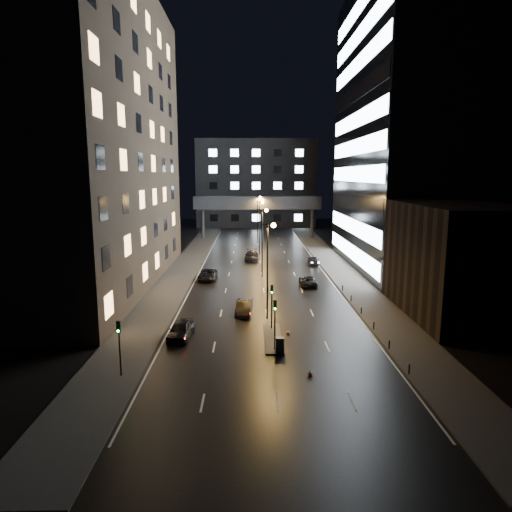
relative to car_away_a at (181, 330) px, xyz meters
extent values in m
plane|color=black|center=(8.24, 37.72, -0.82)|extent=(160.00, 160.00, 0.00)
cube|color=#383533|center=(-4.26, 32.72, -0.74)|extent=(5.00, 110.00, 0.15)
cube|color=#383533|center=(20.74, 32.72, -0.74)|extent=(5.00, 110.00, 0.15)
cube|color=#2D2319|center=(-14.26, 21.72, 19.18)|extent=(15.00, 48.00, 40.00)
cube|color=black|center=(28.24, 6.72, 5.18)|extent=(10.00, 18.00, 12.00)
cube|color=black|center=(33.24, 33.72, 21.68)|extent=(20.00, 36.00, 45.00)
cube|color=#333335|center=(8.24, 95.72, 11.68)|extent=(34.00, 14.00, 25.00)
cube|color=#333335|center=(8.24, 67.72, 7.68)|extent=(30.00, 3.00, 3.00)
cylinder|color=#333335|center=(-4.76, 67.72, 2.68)|extent=(0.80, 0.80, 7.00)
cylinder|color=#333335|center=(21.24, 67.72, 2.68)|extent=(0.80, 0.80, 7.00)
cube|color=#383533|center=(8.54, -0.28, -0.74)|extent=(1.60, 8.00, 0.15)
cylinder|color=black|center=(8.54, 2.22, 1.08)|extent=(0.12, 0.12, 3.50)
cube|color=black|center=(8.54, 2.22, 3.28)|extent=(0.28, 0.22, 0.90)
sphere|color=#0CFF33|center=(8.54, 2.08, 3.00)|extent=(0.18, 0.18, 0.18)
cylinder|color=black|center=(8.54, -3.28, 1.08)|extent=(0.12, 0.12, 3.50)
cube|color=black|center=(8.54, -3.28, 3.28)|extent=(0.28, 0.22, 0.90)
sphere|color=#0CFF33|center=(8.54, -3.42, 3.00)|extent=(0.18, 0.18, 0.18)
cylinder|color=black|center=(-3.26, -8.28, 0.93)|extent=(0.12, 0.12, 3.50)
cube|color=black|center=(-3.26, -8.28, 3.13)|extent=(0.28, 0.22, 0.90)
sphere|color=#0CFF33|center=(-3.26, -8.42, 2.85)|extent=(0.18, 0.18, 0.18)
cylinder|color=black|center=(18.44, -8.28, -0.37)|extent=(0.12, 0.12, 0.90)
cylinder|color=black|center=(18.44, -3.28, -0.37)|extent=(0.12, 0.12, 0.90)
cylinder|color=black|center=(18.44, 1.72, -0.37)|extent=(0.12, 0.12, 0.90)
cylinder|color=black|center=(18.44, 6.72, -0.37)|extent=(0.12, 0.12, 0.90)
cylinder|color=black|center=(18.44, 11.72, -0.37)|extent=(0.12, 0.12, 0.90)
cylinder|color=black|center=(18.44, 16.72, -0.37)|extent=(0.12, 0.12, 0.90)
cylinder|color=black|center=(8.24, 5.72, 4.18)|extent=(0.18, 0.18, 10.00)
cylinder|color=black|center=(8.24, 5.72, 9.18)|extent=(1.20, 0.12, 0.12)
sphere|color=#FF9E38|center=(8.84, 5.72, 9.08)|extent=(0.50, 0.50, 0.50)
cylinder|color=black|center=(8.24, 25.72, 4.18)|extent=(0.18, 0.18, 10.00)
cylinder|color=black|center=(8.24, 25.72, 9.18)|extent=(1.20, 0.12, 0.12)
sphere|color=#FF9E38|center=(8.84, 25.72, 9.08)|extent=(0.50, 0.50, 0.50)
cylinder|color=black|center=(8.24, 45.72, 4.18)|extent=(0.18, 0.18, 10.00)
cylinder|color=black|center=(8.24, 45.72, 9.18)|extent=(1.20, 0.12, 0.12)
sphere|color=#FF9E38|center=(8.84, 45.72, 9.08)|extent=(0.50, 0.50, 0.50)
cylinder|color=black|center=(8.24, 65.72, 4.18)|extent=(0.18, 0.18, 10.00)
cylinder|color=black|center=(8.24, 65.72, 9.18)|extent=(1.20, 0.12, 0.12)
sphere|color=#FF9E38|center=(8.84, 65.72, 9.08)|extent=(0.50, 0.50, 0.50)
imported|color=black|center=(0.00, 0.00, 0.00)|extent=(2.36, 4.96, 1.64)
imported|color=black|center=(5.78, 7.35, -0.05)|extent=(1.95, 4.76, 1.53)
imported|color=black|center=(0.32, 23.99, -0.08)|extent=(2.56, 5.39, 1.49)
imported|color=black|center=(6.74, 39.35, 0.01)|extent=(2.55, 5.77, 1.65)
imported|color=black|center=(14.37, 20.25, -0.15)|extent=(2.28, 4.82, 1.33)
imported|color=black|center=(17.24, 35.29, -0.16)|extent=(2.44, 4.73, 1.31)
cube|color=#525255|center=(8.94, -3.98, -0.01)|extent=(0.74, 0.56, 1.32)
cone|color=#E8490C|center=(10.03, 0.72, -0.59)|extent=(0.42, 0.42, 0.46)
cone|color=#FF540D|center=(10.94, -8.29, -0.56)|extent=(0.51, 0.51, 0.52)
camera|label=1|loc=(6.42, -40.49, 14.14)|focal=32.00mm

